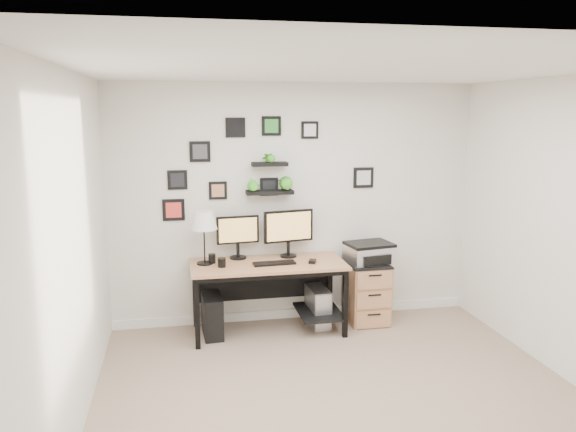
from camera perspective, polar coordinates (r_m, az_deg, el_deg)
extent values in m
plane|color=tan|center=(4.72, 6.00, -18.64)|extent=(4.00, 4.00, 0.00)
plane|color=white|center=(4.13, 6.72, 14.69)|extent=(4.00, 4.00, 0.00)
plane|color=silver|center=(6.14, 0.77, 1.25)|extent=(4.00, 0.00, 4.00)
plane|color=silver|center=(2.50, 20.51, -13.76)|extent=(4.00, 0.00, 4.00)
plane|color=silver|center=(4.12, -21.34, -4.21)|extent=(0.00, 4.00, 4.00)
cube|color=white|center=(6.45, 0.77, -9.80)|extent=(4.00, 0.03, 0.10)
cube|color=tan|center=(5.84, -2.04, -4.94)|extent=(1.60, 0.70, 0.03)
cube|color=black|center=(5.85, -2.04, -5.31)|extent=(1.54, 0.64, 0.05)
cube|color=black|center=(6.23, -2.50, -6.57)|extent=(1.44, 0.02, 0.41)
cube|color=black|center=(6.12, 3.16, -9.68)|extent=(0.45, 0.63, 0.03)
cube|color=black|center=(5.60, -9.22, -9.78)|extent=(0.05, 0.05, 0.72)
cube|color=black|center=(6.17, -9.42, -7.85)|extent=(0.05, 0.05, 0.72)
cube|color=black|center=(5.83, 5.84, -8.86)|extent=(0.05, 0.05, 0.72)
cube|color=black|center=(6.38, 4.27, -7.11)|extent=(0.05, 0.05, 0.72)
cylinder|color=black|center=(6.03, -5.09, -4.23)|extent=(0.19, 0.19, 0.02)
cylinder|color=black|center=(6.01, -5.10, -3.50)|extent=(0.04, 0.04, 0.16)
cube|color=black|center=(5.95, -5.13, -1.40)|extent=(0.45, 0.08, 0.30)
cube|color=tan|center=(5.93, -5.09, -1.44)|extent=(0.41, 0.05, 0.25)
cylinder|color=black|center=(6.07, 0.03, -4.07)|extent=(0.21, 0.21, 0.02)
cylinder|color=black|center=(6.05, 0.03, -3.35)|extent=(0.04, 0.04, 0.16)
cube|color=black|center=(5.99, 0.05, -1.03)|extent=(0.55, 0.12, 0.34)
cube|color=tan|center=(5.97, 0.12, -1.07)|extent=(0.49, 0.09, 0.30)
cube|color=black|center=(5.78, -1.40, -4.82)|extent=(0.44, 0.16, 0.02)
cube|color=black|center=(5.84, 2.50, -4.63)|extent=(0.10, 0.12, 0.03)
cylinder|color=black|center=(5.86, -8.44, -4.77)|extent=(0.17, 0.17, 0.02)
cylinder|color=black|center=(5.79, -8.51, -2.35)|extent=(0.01, 0.01, 0.50)
cone|color=white|center=(5.75, -8.56, -0.43)|extent=(0.27, 0.27, 0.19)
cylinder|color=black|center=(5.71, -6.75, -4.72)|extent=(0.08, 0.08, 0.09)
cylinder|color=black|center=(5.87, -7.73, -4.31)|extent=(0.08, 0.08, 0.10)
cube|color=black|center=(5.95, -7.70, -9.99)|extent=(0.21, 0.44, 0.43)
cube|color=gray|center=(6.17, 3.05, -9.20)|extent=(0.21, 0.43, 0.42)
cube|color=silver|center=(5.98, 3.65, -9.86)|extent=(0.17, 0.02, 0.39)
cube|color=tan|center=(6.31, 7.95, -7.71)|extent=(0.42, 0.50, 0.65)
cube|color=black|center=(6.22, 8.03, -4.78)|extent=(0.43, 0.51, 0.02)
cube|color=tan|center=(6.16, 8.69, -10.36)|extent=(0.39, 0.02, 0.18)
cylinder|color=black|center=(6.12, 8.75, -9.87)|extent=(0.14, 0.02, 0.02)
cube|color=tan|center=(6.08, 8.74, -8.45)|extent=(0.39, 0.02, 0.18)
cylinder|color=black|center=(6.05, 8.81, -7.95)|extent=(0.14, 0.02, 0.02)
cube|color=tan|center=(6.02, 8.80, -6.50)|extent=(0.39, 0.02, 0.18)
cylinder|color=black|center=(5.99, 8.87, -5.99)|extent=(0.14, 0.02, 0.02)
cube|color=silver|center=(6.20, 8.23, -3.82)|extent=(0.53, 0.44, 0.18)
cube|color=black|center=(6.18, 8.26, -2.85)|extent=(0.53, 0.44, 0.03)
cube|color=black|center=(6.04, 9.10, -4.50)|extent=(0.32, 0.07, 0.11)
cube|color=black|center=(5.97, -1.87, 2.44)|extent=(0.50, 0.18, 0.04)
cube|color=black|center=(5.93, -1.87, 5.29)|extent=(0.38, 0.15, 0.04)
imported|color=green|center=(5.93, -3.50, 3.87)|extent=(0.15, 0.12, 0.27)
imported|color=green|center=(5.98, -0.26, 3.95)|extent=(0.15, 0.15, 0.27)
imported|color=green|center=(5.91, -1.88, 6.72)|extent=(0.13, 0.09, 0.25)
cube|color=black|center=(6.00, -11.55, 0.61)|extent=(0.23, 0.02, 0.23)
cube|color=red|center=(5.99, -11.55, 0.59)|extent=(0.16, 0.00, 0.16)
cube|color=black|center=(5.94, -5.36, 8.94)|extent=(0.21, 0.02, 0.21)
cube|color=black|center=(5.93, -5.35, 8.93)|extent=(0.14, 0.00, 0.14)
cube|color=black|center=(5.99, -1.70, 9.13)|extent=(0.21, 0.02, 0.21)
cube|color=#2D8730|center=(5.98, -1.68, 9.13)|extent=(0.14, 0.00, 0.14)
cube|color=black|center=(5.95, -11.17, 3.62)|extent=(0.20, 0.02, 0.20)
cube|color=black|center=(5.94, -11.17, 3.60)|extent=(0.14, 0.00, 0.14)
cube|color=black|center=(6.04, -1.94, 2.98)|extent=(0.20, 0.02, 0.20)
cube|color=black|center=(6.03, -1.92, 2.97)|extent=(0.14, 0.00, 0.14)
cube|color=black|center=(5.98, -7.13, 2.59)|extent=(0.19, 0.02, 0.19)
cube|color=#AF7651|center=(5.97, -7.13, 2.57)|extent=(0.13, 0.00, 0.13)
cube|color=black|center=(6.29, 7.68, 3.88)|extent=(0.23, 0.02, 0.23)
cube|color=#BBBABF|center=(6.28, 7.71, 3.87)|extent=(0.16, 0.00, 0.16)
cube|color=black|center=(5.93, -8.94, 6.48)|extent=(0.21, 0.02, 0.21)
cube|color=#39393F|center=(5.92, -8.93, 6.47)|extent=(0.15, 0.00, 0.15)
cube|color=black|center=(6.08, 2.23, 8.72)|extent=(0.19, 0.02, 0.19)
cube|color=silver|center=(6.07, 2.25, 8.72)|extent=(0.13, 0.00, 0.13)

